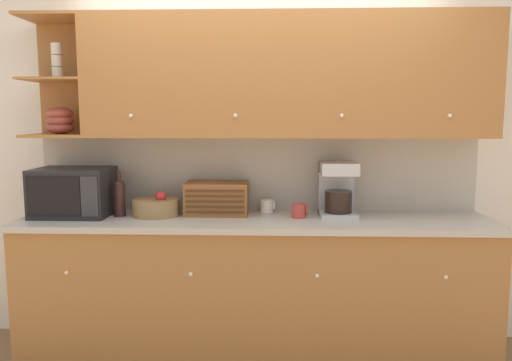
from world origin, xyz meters
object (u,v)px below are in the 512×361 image
at_px(mug_blue_second, 299,211).
at_px(coffee_maker, 338,189).
at_px(wine_bottle, 119,196).
at_px(mug, 267,206).
at_px(microwave, 73,192).
at_px(bread_box, 217,198).
at_px(fruit_basket, 156,207).

height_order(mug_blue_second, coffee_maker, coffee_maker).
relative_size(wine_bottle, mug, 2.89).
bearing_deg(mug_blue_second, microwave, 179.43).
xyz_separation_m(wine_bottle, mug, (0.99, 0.17, -0.09)).
height_order(wine_bottle, mug, wine_bottle).
bearing_deg(wine_bottle, bread_box, 8.51).
distance_m(fruit_basket, bread_box, 0.42).
bearing_deg(coffee_maker, wine_bottle, -176.85).
bearing_deg(mug_blue_second, bread_box, 169.83).
bearing_deg(mug, coffee_maker, -10.90).
xyz_separation_m(microwave, bread_box, (0.97, 0.08, -0.05)).
distance_m(microwave, mug, 1.32).
relative_size(microwave, fruit_basket, 1.58).
bearing_deg(fruit_basket, mug, 10.91).
height_order(bread_box, coffee_maker, coffee_maker).
distance_m(microwave, coffee_maker, 1.79).
height_order(microwave, mug_blue_second, microwave).
height_order(microwave, coffee_maker, coffee_maker).
xyz_separation_m(wine_bottle, fruit_basket, (0.24, 0.03, -0.08)).
xyz_separation_m(fruit_basket, mug_blue_second, (0.96, -0.03, -0.01)).
height_order(bread_box, mug, bread_box).
xyz_separation_m(bread_box, coffee_maker, (0.82, -0.02, 0.07)).
bearing_deg(wine_bottle, mug, 9.89).
height_order(microwave, wine_bottle, microwave).
relative_size(wine_bottle, mug_blue_second, 2.86).
xyz_separation_m(microwave, mug, (1.31, 0.16, -0.12)).
distance_m(wine_bottle, bread_box, 0.66).
bearing_deg(coffee_maker, mug_blue_second, -162.31).
relative_size(wine_bottle, bread_box, 0.72).
height_order(fruit_basket, coffee_maker, coffee_maker).
xyz_separation_m(microwave, wine_bottle, (0.32, -0.01, -0.02)).
distance_m(bread_box, mug, 0.36).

